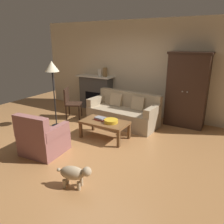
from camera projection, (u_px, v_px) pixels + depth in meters
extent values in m
plane|color=#B27A47|center=(97.00, 145.00, 4.87)|extent=(9.60, 9.60, 0.00)
cube|color=beige|center=(143.00, 69.00, 6.54)|extent=(7.20, 0.10, 2.80)
cube|color=#4C4947|center=(96.00, 93.00, 7.33)|extent=(1.10, 0.36, 1.08)
cube|color=black|center=(93.00, 100.00, 7.24)|extent=(0.60, 0.01, 0.52)
cube|color=white|center=(95.00, 76.00, 7.14)|extent=(1.26, 0.48, 0.04)
cube|color=#382319|center=(187.00, 91.00, 5.74)|extent=(1.00, 0.52, 1.89)
cube|color=#2F1E15|center=(191.00, 53.00, 5.44)|extent=(1.06, 0.55, 0.06)
sphere|color=#ADAFB5|center=(182.00, 92.00, 5.53)|extent=(0.04, 0.04, 0.04)
sphere|color=#ADAFB5|center=(187.00, 92.00, 5.48)|extent=(0.04, 0.04, 0.04)
cube|color=tan|center=(123.00, 117.00, 6.00)|extent=(1.96, 0.98, 0.44)
cube|color=tan|center=(129.00, 99.00, 6.13)|extent=(1.91, 0.33, 0.42)
cube|color=tan|center=(97.00, 100.00, 6.37)|extent=(0.22, 0.81, 0.22)
cube|color=tan|center=(153.00, 111.00, 5.42)|extent=(0.22, 0.81, 0.22)
cube|color=tan|center=(116.00, 100.00, 6.22)|extent=(0.37, 0.21, 0.37)
cube|color=tan|center=(138.00, 103.00, 5.85)|extent=(0.37, 0.21, 0.37)
cube|color=brown|center=(105.00, 122.00, 5.09)|extent=(1.10, 0.60, 0.05)
cube|color=brown|center=(81.00, 130.00, 5.18)|extent=(0.06, 0.06, 0.37)
cube|color=brown|center=(119.00, 139.00, 4.70)|extent=(0.06, 0.06, 0.37)
cube|color=brown|center=(93.00, 123.00, 5.61)|extent=(0.06, 0.06, 0.37)
cube|color=brown|center=(129.00, 131.00, 5.13)|extent=(0.06, 0.06, 0.37)
cylinder|color=gold|center=(111.00, 121.00, 4.98)|extent=(0.32, 0.32, 0.08)
cube|color=#B73833|center=(100.00, 119.00, 5.18)|extent=(0.24, 0.17, 0.03)
cube|color=gray|center=(100.00, 118.00, 5.17)|extent=(0.26, 0.20, 0.04)
cylinder|color=beige|center=(100.00, 73.00, 7.01)|extent=(0.13, 0.13, 0.23)
cylinder|color=olive|center=(105.00, 72.00, 6.91)|extent=(0.14, 0.14, 0.29)
cube|color=#935B56|center=(45.00, 143.00, 4.49)|extent=(0.82, 0.82, 0.42)
cube|color=#935B56|center=(31.00, 128.00, 4.09)|extent=(0.77, 0.22, 0.46)
cube|color=#935B56|center=(56.00, 131.00, 4.27)|extent=(0.18, 0.71, 0.20)
cube|color=#935B56|center=(31.00, 126.00, 4.53)|extent=(0.18, 0.71, 0.20)
cube|color=#382319|center=(74.00, 104.00, 6.45)|extent=(0.59, 0.59, 0.04)
cylinder|color=#382319|center=(79.00, 113.00, 6.33)|extent=(0.04, 0.04, 0.41)
cylinder|color=#382319|center=(81.00, 109.00, 6.69)|extent=(0.04, 0.04, 0.41)
cylinder|color=#382319|center=(66.00, 113.00, 6.35)|extent=(0.04, 0.04, 0.41)
cylinder|color=#382319|center=(69.00, 109.00, 6.71)|extent=(0.04, 0.04, 0.41)
cube|color=#382319|center=(66.00, 96.00, 6.38)|extent=(0.24, 0.41, 0.45)
cylinder|color=black|center=(57.00, 125.00, 5.94)|extent=(0.26, 0.26, 0.02)
cylinder|color=black|center=(55.00, 99.00, 5.71)|extent=(0.03, 0.03, 1.49)
cone|color=beige|center=(52.00, 66.00, 5.45)|extent=(0.36, 0.36, 0.26)
ellipsoid|color=tan|center=(72.00, 173.00, 3.39)|extent=(0.44, 0.31, 0.22)
sphere|color=tan|center=(87.00, 172.00, 3.32)|extent=(0.15, 0.15, 0.15)
cylinder|color=tan|center=(81.00, 182.00, 3.47)|extent=(0.06, 0.06, 0.14)
cylinder|color=tan|center=(79.00, 186.00, 3.37)|extent=(0.06, 0.06, 0.14)
cylinder|color=tan|center=(67.00, 180.00, 3.53)|extent=(0.06, 0.06, 0.14)
cylinder|color=tan|center=(64.00, 184.00, 3.43)|extent=(0.06, 0.06, 0.14)
sphere|color=tan|center=(59.00, 170.00, 3.44)|extent=(0.06, 0.06, 0.06)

